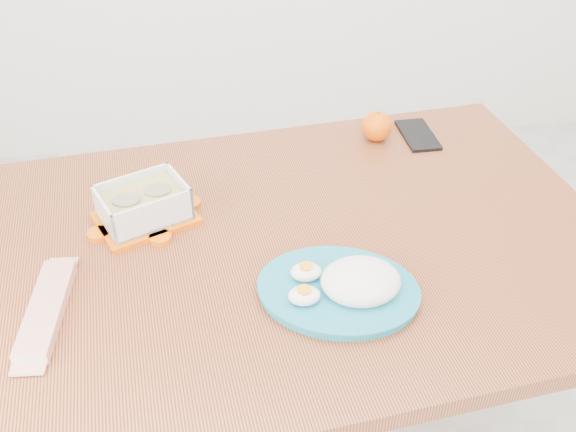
{
  "coord_description": "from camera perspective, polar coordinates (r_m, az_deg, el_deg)",
  "views": [
    {
      "loc": [
        -0.31,
        -0.93,
        1.58
      ],
      "look_at": [
        -0.19,
        0.08,
        0.81
      ],
      "focal_mm": 40.0,
      "sensor_mm": 36.0,
      "label": 1
    }
  ],
  "objects": [
    {
      "name": "rice_plate",
      "position": [
        1.18,
        5.13,
        -6.09
      ],
      "size": [
        0.36,
        0.36,
        0.08
      ],
      "rotation": [
        0.0,
        0.0,
        -0.28
      ],
      "color": "teal",
      "rests_on": "dining_table"
    },
    {
      "name": "food_container",
      "position": [
        1.37,
        -12.71,
        0.99
      ],
      "size": [
        0.24,
        0.22,
        0.08
      ],
      "rotation": [
        0.0,
        0.0,
        0.44
      ],
      "color": "#EF5E07",
      "rests_on": "dining_table"
    },
    {
      "name": "smartphone",
      "position": [
        1.69,
        11.46,
        7.07
      ],
      "size": [
        0.08,
        0.16,
        0.01
      ],
      "primitive_type": "cube",
      "rotation": [
        0.0,
        0.0,
        0.05
      ],
      "color": "black",
      "rests_on": "dining_table"
    },
    {
      "name": "candy_bar",
      "position": [
        1.23,
        -20.67,
        -7.72
      ],
      "size": [
        0.07,
        0.24,
        0.02
      ],
      "primitive_type": "cube",
      "rotation": [
        0.0,
        0.0,
        1.52
      ],
      "color": "#B92609",
      "rests_on": "dining_table"
    },
    {
      "name": "orange_fruit",
      "position": [
        1.64,
        7.92,
        7.89
      ],
      "size": [
        0.08,
        0.08,
        0.08
      ],
      "primitive_type": "sphere",
      "color": "orange",
      "rests_on": "dining_table"
    },
    {
      "name": "dining_table",
      "position": [
        1.37,
        0.0,
        -4.87
      ],
      "size": [
        1.45,
        1.07,
        0.75
      ],
      "rotation": [
        0.0,
        0.0,
        0.13
      ],
      "color": "#9F522D",
      "rests_on": "ground"
    }
  ]
}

